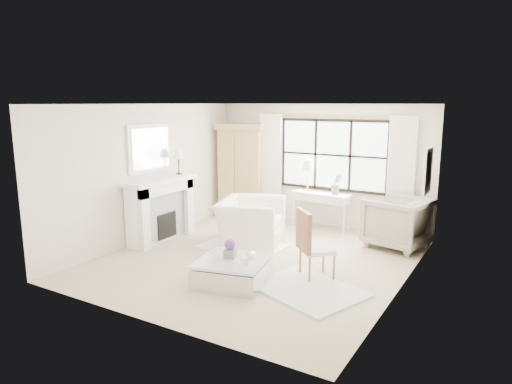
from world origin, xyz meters
TOP-DOWN VIEW (x-y plane):
  - floor at (0.00, 0.00)m, footprint 5.50×5.50m
  - ceiling at (0.00, 0.00)m, footprint 5.50×5.50m
  - wall_back at (0.00, 2.75)m, footprint 5.00×0.00m
  - wall_front at (0.00, -2.75)m, footprint 5.00×0.00m
  - wall_left at (-2.50, 0.00)m, footprint 0.00×5.50m
  - wall_right at (2.50, 0.00)m, footprint 0.00×5.50m
  - window_pane at (0.30, 2.73)m, footprint 2.40×0.02m
  - window_frame at (0.30, 2.72)m, footprint 2.50×0.04m
  - curtain_rod at (0.30, 2.67)m, footprint 3.30×0.04m
  - curtain_left at (-1.20, 2.65)m, footprint 0.55×0.10m
  - curtain_right at (1.80, 2.65)m, footprint 0.55×0.10m
  - fireplace at (-2.27, 0.00)m, footprint 0.58×1.66m
  - mirror_frame at (-2.47, 0.00)m, footprint 0.05×1.15m
  - mirror_glass at (-2.44, 0.00)m, footprint 0.02×1.00m
  - art_frame at (2.47, 1.70)m, footprint 0.04×0.62m
  - art_canvas at (2.45, 1.70)m, footprint 0.01×0.52m
  - mantel_lamp at (-2.24, 0.59)m, footprint 0.22×0.22m
  - armoire at (-1.91, 2.50)m, footprint 1.27×0.97m
  - console_table at (0.17, 2.45)m, footprint 1.34×0.57m
  - console_lamp at (-0.17, 2.47)m, footprint 0.28×0.28m
  - orchid_plant at (0.52, 2.44)m, footprint 0.31×0.29m
  - side_table at (-0.40, 1.41)m, footprint 0.40×0.40m
  - rug_left at (-0.58, 0.43)m, footprint 1.55×1.11m
  - rug_right at (1.33, -0.82)m, footprint 1.88×1.65m
  - club_armchair at (-0.59, 0.74)m, footprint 1.51×1.62m
  - wingback_chair at (1.94, 1.94)m, footprint 1.28×1.25m
  - french_chair at (1.23, -0.30)m, footprint 0.68×0.68m
  - coffee_table at (0.23, -1.14)m, footprint 1.20×1.20m
  - planter_box at (0.15, -1.09)m, footprint 0.21×0.21m
  - planter_flowers at (0.15, -1.09)m, footprint 0.17×0.17m
  - pillar_candle at (0.53, -1.27)m, footprint 0.09×0.09m
  - coffee_vase at (0.43, -0.93)m, footprint 0.15×0.15m

SIDE VIEW (x-z plane):
  - floor at x=0.00m, z-range 0.00..0.00m
  - rug_left at x=-0.58m, z-range 0.00..0.03m
  - rug_right at x=1.33m, z-range 0.00..0.03m
  - coffee_table at x=0.23m, z-range -0.01..0.37m
  - french_chair at x=1.23m, z-range -0.23..0.85m
  - side_table at x=-0.40m, z-range 0.08..0.58m
  - console_table at x=0.17m, z-range 0.00..0.80m
  - club_armchair at x=-0.59m, z-range 0.00..0.87m
  - pillar_candle at x=0.53m, z-range 0.38..0.50m
  - planter_box at x=0.15m, z-range 0.38..0.51m
  - coffee_vase at x=0.43m, z-range 0.38..0.52m
  - wingback_chair at x=1.94m, z-range 0.00..0.97m
  - planter_flowers at x=0.15m, z-range 0.51..0.67m
  - fireplace at x=-2.27m, z-range 0.02..1.28m
  - orchid_plant at x=0.52m, z-range 0.80..1.25m
  - armoire at x=-1.91m, z-range 0.02..2.26m
  - curtain_left at x=-1.20m, z-range 0.00..2.47m
  - curtain_right at x=1.80m, z-range 0.00..2.47m
  - wall_left at x=-2.50m, z-range -1.40..4.10m
  - wall_right at x=2.50m, z-range -1.40..4.10m
  - wall_back at x=0.00m, z-range -1.15..3.85m
  - wall_front at x=0.00m, z-range -1.15..3.85m
  - console_lamp at x=-0.17m, z-range 1.01..1.70m
  - art_frame at x=2.47m, z-range 1.14..1.96m
  - art_canvas at x=2.45m, z-range 1.19..1.91m
  - window_pane at x=0.30m, z-range 0.85..2.35m
  - window_frame at x=0.30m, z-range 0.85..2.35m
  - mantel_lamp at x=-2.24m, z-range 1.40..1.91m
  - mirror_frame at x=-2.47m, z-range 1.37..2.31m
  - mirror_glass at x=-2.44m, z-range 1.44..2.24m
  - curtain_rod at x=0.30m, z-range 2.45..2.49m
  - ceiling at x=0.00m, z-range 2.70..2.70m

